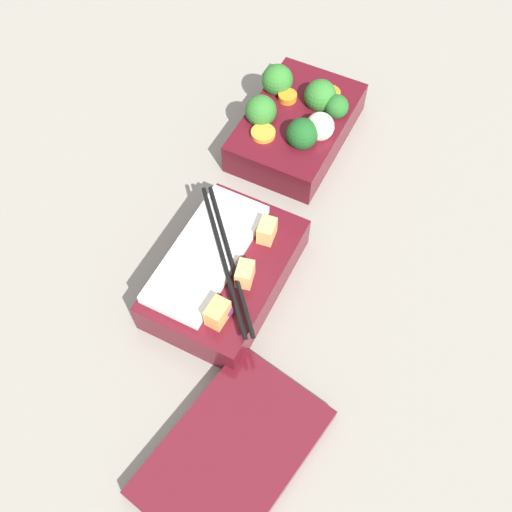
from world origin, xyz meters
TOP-DOWN VIEW (x-y plane):
  - ground_plane at (0.00, 0.00)m, footprint 3.00×3.00m
  - bento_tray_vegetable at (-0.12, -0.02)m, footprint 0.19×0.13m
  - bento_tray_rice at (0.13, 0.00)m, footprint 0.19×0.14m
  - bento_lid at (0.29, 0.10)m, footprint 0.21×0.15m

SIDE VIEW (x-z plane):
  - ground_plane at x=0.00m, z-range 0.00..0.00m
  - bento_lid at x=0.29m, z-range 0.00..0.02m
  - bento_tray_rice at x=0.13m, z-range -0.01..0.06m
  - bento_tray_vegetable at x=-0.12m, z-range -0.01..0.07m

